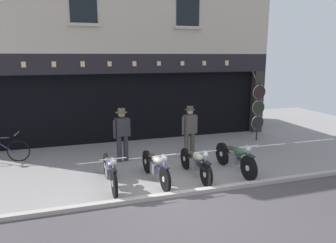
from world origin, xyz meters
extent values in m
cube|color=gray|center=(0.00, 5.00, -0.04)|extent=(23.07, 10.00, 0.08)
cube|color=#AEA39D|center=(0.00, 0.08, 0.01)|extent=(23.07, 0.16, 0.18)
cube|color=black|center=(0.00, 7.30, 1.30)|extent=(10.18, 4.00, 2.60)
cube|color=#332D28|center=(5.31, 5.18, 1.30)|extent=(0.44, 0.36, 2.60)
cube|color=black|center=(0.00, 5.55, 1.43)|extent=(9.74, 0.03, 2.18)
cube|color=black|center=(0.00, 5.12, 2.95)|extent=(11.07, 0.24, 0.70)
cube|color=#DBC684|center=(-3.69, 4.99, 2.95)|extent=(0.14, 0.03, 0.19)
cube|color=#DBC684|center=(-2.76, 4.99, 2.95)|extent=(0.14, 0.03, 0.18)
cube|color=#DBC684|center=(-1.82, 4.99, 2.95)|extent=(0.14, 0.03, 0.19)
cube|color=#DBC684|center=(-0.90, 4.99, 2.95)|extent=(0.14, 0.03, 0.17)
cube|color=#DBC684|center=(-0.01, 4.99, 2.95)|extent=(0.14, 0.03, 0.18)
cube|color=#DBC684|center=(0.91, 4.99, 2.95)|extent=(0.14, 0.03, 0.16)
cube|color=#DBC684|center=(1.84, 4.99, 2.95)|extent=(0.14, 0.03, 0.16)
cube|color=#DBC684|center=(2.74, 4.99, 2.95)|extent=(0.14, 0.03, 0.17)
cube|color=#DBC684|center=(3.72, 4.99, 2.95)|extent=(0.14, 0.03, 0.20)
cube|color=#C1B19F|center=(0.00, 5.20, 4.96)|extent=(11.07, 0.40, 3.32)
cube|color=black|center=(-1.70, 4.99, 4.96)|extent=(0.90, 0.02, 1.30)
cube|color=#C1B19F|center=(-1.70, 4.95, 4.26)|extent=(1.10, 0.12, 0.10)
cube|color=black|center=(2.04, 4.99, 4.96)|extent=(0.90, 0.02, 1.30)
cube|color=#C1B19F|center=(2.04, 4.95, 4.26)|extent=(1.10, 0.12, 0.10)
cylinder|color=black|center=(-1.47, 0.48, 0.33)|extent=(0.08, 0.66, 0.66)
cylinder|color=silver|center=(-1.47, 0.48, 0.33)|extent=(0.10, 0.15, 0.15)
cylinder|color=black|center=(-1.49, 1.78, 0.33)|extent=(0.09, 0.66, 0.66)
cylinder|color=silver|center=(-1.49, 1.78, 0.33)|extent=(0.11, 0.15, 0.15)
cube|color=black|center=(-1.48, 1.13, 0.45)|extent=(0.09, 1.20, 0.07)
cube|color=slate|center=(-1.48, 1.13, 0.38)|extent=(0.21, 0.32, 0.26)
ellipsoid|color=navy|center=(-1.48, 0.98, 0.65)|extent=(0.23, 0.46, 0.20)
ellipsoid|color=#38281E|center=(-1.49, 1.37, 0.63)|extent=(0.21, 0.30, 0.10)
cube|color=black|center=(-1.47, 0.48, 0.68)|extent=(0.11, 0.36, 0.04)
sphere|color=silver|center=(-1.47, 0.54, 0.83)|extent=(0.15, 0.15, 0.15)
cylinder|color=silver|center=(-1.47, 0.54, 0.91)|extent=(0.62, 0.04, 0.02)
cylinder|color=silver|center=(-1.47, 0.52, 0.62)|extent=(0.04, 0.26, 0.61)
cylinder|color=black|center=(-0.25, 0.43, 0.31)|extent=(0.12, 0.63, 0.62)
cylinder|color=silver|center=(-0.25, 0.43, 0.31)|extent=(0.11, 0.14, 0.14)
cylinder|color=black|center=(-0.36, 1.82, 0.31)|extent=(0.13, 0.63, 0.62)
cylinder|color=silver|center=(-0.36, 1.82, 0.31)|extent=(0.12, 0.15, 0.14)
cube|color=#292D50|center=(-0.31, 1.13, 0.43)|extent=(0.17, 1.29, 0.07)
cube|color=slate|center=(-0.31, 1.13, 0.36)|extent=(0.22, 0.33, 0.26)
ellipsoid|color=#A69987|center=(-0.29, 0.96, 0.63)|extent=(0.25, 0.48, 0.20)
ellipsoid|color=#38281E|center=(-0.33, 1.38, 0.61)|extent=(0.22, 0.31, 0.10)
cube|color=#292D50|center=(-0.25, 0.43, 0.64)|extent=(0.13, 0.37, 0.04)
sphere|color=silver|center=(-0.26, 0.49, 0.81)|extent=(0.15, 0.15, 0.15)
cylinder|color=silver|center=(-0.26, 0.49, 0.89)|extent=(0.62, 0.07, 0.02)
cylinder|color=silver|center=(-0.26, 0.47, 0.60)|extent=(0.06, 0.27, 0.61)
cylinder|color=black|center=(0.82, 0.41, 0.31)|extent=(0.09, 0.62, 0.62)
cylinder|color=silver|center=(0.82, 0.41, 0.31)|extent=(0.10, 0.14, 0.14)
cylinder|color=black|center=(0.77, 1.73, 0.31)|extent=(0.10, 0.62, 0.62)
cylinder|color=silver|center=(0.77, 1.73, 0.31)|extent=(0.11, 0.14, 0.14)
cube|color=black|center=(0.79, 1.07, 0.43)|extent=(0.11, 1.22, 0.07)
cube|color=slate|center=(0.79, 1.07, 0.36)|extent=(0.21, 0.33, 0.26)
ellipsoid|color=#AAA488|center=(0.80, 0.91, 0.63)|extent=(0.24, 0.47, 0.20)
ellipsoid|color=#38281E|center=(0.79, 1.31, 0.61)|extent=(0.21, 0.31, 0.10)
cube|color=black|center=(0.82, 0.41, 0.64)|extent=(0.11, 0.36, 0.04)
sphere|color=silver|center=(0.82, 0.47, 0.81)|extent=(0.15, 0.15, 0.15)
cylinder|color=silver|center=(0.82, 0.47, 0.89)|extent=(0.62, 0.05, 0.02)
cylinder|color=silver|center=(0.82, 0.45, 0.60)|extent=(0.04, 0.25, 0.62)
cylinder|color=black|center=(2.05, 0.43, 0.34)|extent=(0.12, 0.68, 0.67)
cylinder|color=silver|center=(2.05, 0.43, 0.34)|extent=(0.11, 0.15, 0.15)
cylinder|color=black|center=(1.96, 1.75, 0.34)|extent=(0.13, 0.68, 0.67)
cylinder|color=silver|center=(1.96, 1.75, 0.34)|extent=(0.12, 0.16, 0.15)
cube|color=#163329|center=(2.01, 1.09, 0.46)|extent=(0.15, 1.21, 0.07)
cube|color=slate|center=(2.01, 1.09, 0.39)|extent=(0.22, 0.33, 0.26)
ellipsoid|color=#285032|center=(2.02, 0.93, 0.66)|extent=(0.25, 0.47, 0.20)
ellipsoid|color=#38281E|center=(1.99, 1.33, 0.64)|extent=(0.22, 0.31, 0.10)
cube|color=#163329|center=(2.05, 0.43, 0.69)|extent=(0.12, 0.37, 0.04)
sphere|color=silver|center=(2.05, 0.49, 0.84)|extent=(0.15, 0.15, 0.15)
cylinder|color=silver|center=(2.05, 0.49, 0.92)|extent=(0.62, 0.07, 0.02)
cylinder|color=silver|center=(2.05, 0.47, 0.63)|extent=(0.05, 0.25, 0.62)
cylinder|color=#2D2D33|center=(-0.74, 3.01, 0.42)|extent=(0.15, 0.15, 0.84)
cylinder|color=#2D2D33|center=(-0.96, 2.96, 0.42)|extent=(0.15, 0.15, 0.84)
cube|color=#2D2D33|center=(-0.85, 2.98, 1.10)|extent=(0.42, 0.30, 0.56)
cube|color=white|center=(-0.88, 3.09, 1.16)|extent=(0.14, 0.05, 0.31)
cube|color=maroon|center=(-0.88, 3.11, 1.15)|extent=(0.05, 0.02, 0.29)
cylinder|color=#2D2D33|center=(-0.62, 3.03, 1.05)|extent=(0.09, 0.09, 0.57)
cylinder|color=#2D2D33|center=(-1.08, 2.93, 1.05)|extent=(0.09, 0.09, 0.57)
sphere|color=#9E7A5B|center=(-0.85, 2.98, 1.49)|extent=(0.21, 0.21, 0.21)
cylinder|color=brown|center=(-0.85, 2.98, 1.55)|extent=(0.36, 0.36, 0.01)
cylinder|color=brown|center=(-0.85, 2.98, 1.61)|extent=(0.22, 0.22, 0.12)
cylinder|color=#47423D|center=(1.40, 2.77, 0.40)|extent=(0.15, 0.15, 0.80)
cylinder|color=#47423D|center=(1.18, 2.74, 0.40)|extent=(0.15, 0.15, 0.80)
cube|color=#47423D|center=(1.29, 2.76, 1.09)|extent=(0.41, 0.27, 0.61)
cube|color=white|center=(1.27, 2.87, 1.16)|extent=(0.14, 0.04, 0.34)
cube|color=#47234C|center=(1.27, 2.88, 1.15)|extent=(0.05, 0.02, 0.31)
cylinder|color=#47423D|center=(1.52, 2.79, 1.06)|extent=(0.09, 0.09, 0.58)
cylinder|color=#47423D|center=(1.06, 2.72, 1.06)|extent=(0.09, 0.09, 0.58)
sphere|color=tan|center=(1.29, 2.76, 1.50)|extent=(0.20, 0.20, 0.20)
cylinder|color=#4C4238|center=(1.29, 2.76, 1.56)|extent=(0.34, 0.34, 0.01)
cylinder|color=#4C4238|center=(1.29, 2.76, 1.61)|extent=(0.21, 0.21, 0.11)
cylinder|color=#232328|center=(4.54, 3.88, 1.15)|extent=(0.06, 0.06, 2.29)
cylinder|color=black|center=(4.54, 3.86, 1.88)|extent=(0.51, 0.03, 0.51)
torus|color=beige|center=(4.54, 3.87, 1.88)|extent=(0.54, 0.04, 0.54)
cylinder|color=#23281E|center=(4.54, 3.86, 1.29)|extent=(0.51, 0.03, 0.51)
torus|color=beige|center=(4.54, 3.87, 1.29)|extent=(0.54, 0.04, 0.54)
cylinder|color=black|center=(4.54, 3.86, 0.70)|extent=(0.51, 0.03, 0.51)
torus|color=beige|center=(4.54, 3.87, 0.70)|extent=(0.54, 0.04, 0.54)
cube|color=silver|center=(-2.81, 5.40, 1.80)|extent=(0.75, 0.02, 0.96)
cube|color=#511E19|center=(-2.81, 5.39, 2.18)|extent=(0.75, 0.01, 0.20)
torus|color=black|center=(-3.94, 3.96, 0.33)|extent=(0.69, 0.12, 0.69)
cylinder|color=navy|center=(-4.36, 4.02, 0.51)|extent=(0.58, 0.11, 0.48)
cylinder|color=silver|center=(-3.94, 3.96, 0.89)|extent=(0.08, 0.50, 0.02)
camera|label=1|loc=(-2.36, -6.42, 3.23)|focal=33.72mm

